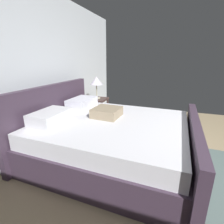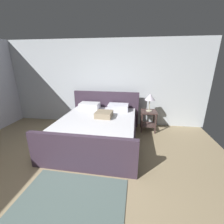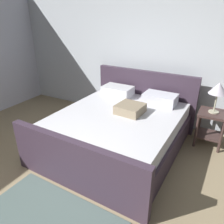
# 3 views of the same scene
# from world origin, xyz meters

# --- Properties ---
(wall_back) EXTENTS (6.18, 0.12, 2.58)m
(wall_back) POSITION_xyz_m (0.00, 3.22, 1.29)
(wall_back) COLOR silver
(wall_back) RESTS_ON ground
(bed) EXTENTS (2.06, 2.35, 1.08)m
(bed) POSITION_xyz_m (0.05, 1.91, 0.34)
(bed) COLOR #3C2D3D
(bed) RESTS_ON ground
(nightstand_right) EXTENTS (0.44, 0.44, 0.60)m
(nightstand_right) POSITION_xyz_m (1.36, 2.72, 0.40)
(nightstand_right) COLOR #422E2B
(nightstand_right) RESTS_ON ground
(table_lamp_right) EXTENTS (0.28, 0.28, 0.50)m
(table_lamp_right) POSITION_xyz_m (1.36, 2.72, 1.00)
(table_lamp_right) COLOR #B7B293
(table_lamp_right) RESTS_ON nightstand_right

